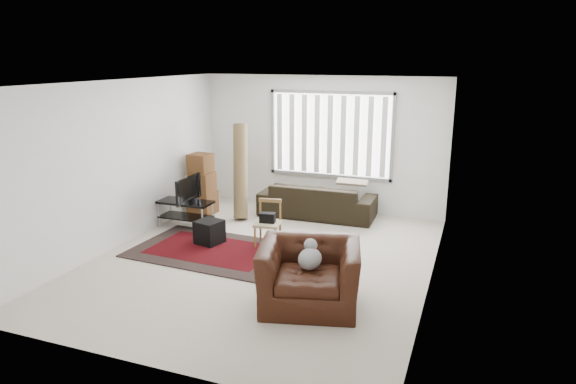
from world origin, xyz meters
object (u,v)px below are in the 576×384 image
Objects in this scene: sofa at (317,195)px; armchair at (309,271)px; moving_boxes at (202,186)px; side_chair at (268,221)px; tv_stand at (186,208)px.

sofa is 1.53× the size of armchair.
moving_boxes is at bearing 14.33° from sofa.
moving_boxes reaches higher than armchair.
side_chair is (1.93, -1.20, -0.14)m from moving_boxes.
sofa is at bearing 91.61° from armchair.
side_chair is 2.21m from armchair.
moving_boxes is at bearing 139.70° from side_chair.
sofa is (2.06, 1.49, 0.07)m from tv_stand.
moving_boxes is at bearing 123.09° from armchair.
armchair reaches higher than side_chair.
tv_stand is 3.73m from armchair.
armchair reaches higher than tv_stand.
armchair is (1.03, -3.59, 0.03)m from sofa.
tv_stand is at bearing 34.67° from sofa.
side_chair is at bearing 79.83° from sofa.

